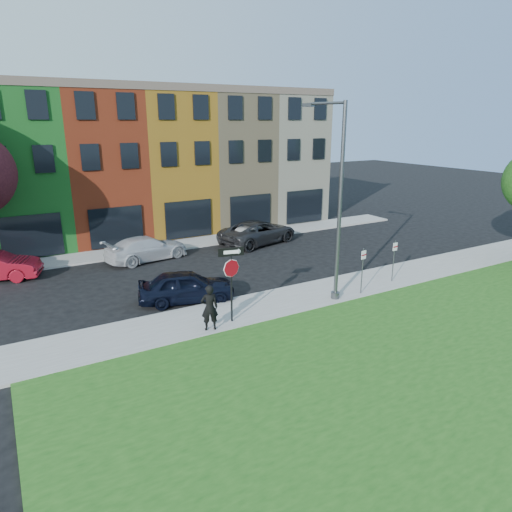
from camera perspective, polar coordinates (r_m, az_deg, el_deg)
ground at (r=19.54m, az=9.84°, el=-8.36°), size 120.00×120.00×0.00m
sidewalk_near at (r=22.82m, az=8.96°, el=-4.40°), size 40.00×3.00×0.12m
sidewalk_far at (r=30.81m, az=-12.70°, el=0.95°), size 40.00×2.40×0.12m
rowhouse_block at (r=35.96m, az=-15.48°, el=10.97°), size 30.00×10.12×10.00m
stop_sign at (r=18.40m, az=-3.11°, el=-1.73°), size 1.03×0.28×3.18m
man at (r=18.22m, az=-5.83°, el=-6.44°), size 0.91×0.79×1.88m
sedan_near at (r=21.49m, az=-8.68°, el=-3.76°), size 4.06×5.34×1.51m
parked_car_silver at (r=28.33m, az=-13.49°, el=0.94°), size 3.97×5.82×1.46m
parked_car_dark at (r=31.32m, az=0.27°, el=3.03°), size 5.55×7.12×1.61m
parked_car_white at (r=31.22m, az=-0.54°, el=2.79°), size 4.62×5.33×1.41m
street_lamp at (r=20.80m, az=10.04°, el=6.44°), size 0.77×2.56×8.85m
parking_sign_a at (r=22.27m, az=13.19°, el=-1.19°), size 0.32×0.10×2.26m
parking_sign_b at (r=24.42m, az=16.87°, el=-0.02°), size 0.32×0.09×2.17m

